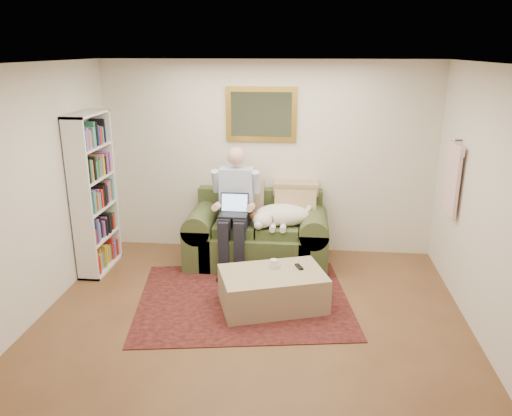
% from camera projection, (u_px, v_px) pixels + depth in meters
% --- Properties ---
extents(room_shell, '(4.51, 5.00, 2.61)m').
position_uv_depth(room_shell, '(249.00, 206.00, 4.73)').
color(room_shell, brown).
rests_on(room_shell, ground).
extents(rug, '(2.62, 2.23, 0.01)m').
position_uv_depth(rug, '(244.00, 299.00, 5.67)').
color(rug, black).
rests_on(rug, room_shell).
extents(sofa, '(1.83, 0.93, 1.10)m').
position_uv_depth(sofa, '(258.00, 239.00, 6.60)').
color(sofa, '#4E5C31').
rests_on(sofa, room_shell).
extents(seated_man, '(0.60, 0.86, 1.54)m').
position_uv_depth(seated_man, '(235.00, 210.00, 6.33)').
color(seated_man, '#8CA2D8').
rests_on(seated_man, sofa).
extents(laptop, '(0.36, 0.28, 0.26)m').
position_uv_depth(laptop, '(234.00, 209.00, 6.25)').
color(laptop, black).
rests_on(laptop, seated_man).
extents(sleeping_dog, '(0.75, 0.47, 0.28)m').
position_uv_depth(sleeping_dog, '(282.00, 215.00, 6.36)').
color(sleeping_dog, white).
rests_on(sleeping_dog, sofa).
extents(ottoman, '(1.28, 1.02, 0.40)m').
position_uv_depth(ottoman, '(272.00, 289.00, 5.48)').
color(ottoman, tan).
rests_on(ottoman, room_shell).
extents(coffee_mug, '(0.08, 0.08, 0.10)m').
position_uv_depth(coffee_mug, '(274.00, 264.00, 5.52)').
color(coffee_mug, white).
rests_on(coffee_mug, ottoman).
extents(tv_remote, '(0.11, 0.16, 0.02)m').
position_uv_depth(tv_remote, '(299.00, 267.00, 5.54)').
color(tv_remote, black).
rests_on(tv_remote, ottoman).
extents(bookshelf, '(0.28, 0.80, 2.00)m').
position_uv_depth(bookshelf, '(94.00, 194.00, 6.20)').
color(bookshelf, white).
rests_on(bookshelf, room_shell).
extents(wall_mirror, '(0.94, 0.04, 0.72)m').
position_uv_depth(wall_mirror, '(261.00, 114.00, 6.56)').
color(wall_mirror, gold).
rests_on(wall_mirror, room_shell).
extents(hanging_shirt, '(0.06, 0.52, 0.90)m').
position_uv_depth(hanging_shirt, '(453.00, 175.00, 5.68)').
color(hanging_shirt, beige).
rests_on(hanging_shirt, room_shell).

